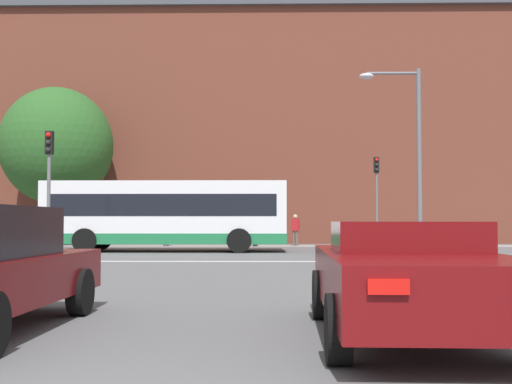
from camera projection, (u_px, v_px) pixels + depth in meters
name	position (u px, v px, depth m)	size (l,w,h in m)	color
stop_line_strip	(237.00, 261.00, 20.49)	(9.76, 0.30, 0.01)	silver
far_pavement	(248.00, 246.00, 33.38)	(70.84, 2.50, 0.01)	gray
brick_civic_building	(229.00, 124.00, 44.29)	(41.28, 15.63, 18.09)	brown
car_roadster_right	(409.00, 277.00, 7.09)	(2.10, 4.48, 1.28)	#600C0F
bus_crossing_lead	(167.00, 214.00, 27.26)	(10.16, 2.71, 2.95)	silver
traffic_light_far_right	(377.00, 187.00, 32.88)	(0.26, 0.31, 4.58)	slate
traffic_light_near_left	(49.00, 173.00, 21.98)	(0.26, 0.31, 4.39)	slate
street_lamp_junction	(408.00, 141.00, 22.45)	(2.15, 0.36, 6.65)	slate
pedestrian_waiting	(295.00, 227.00, 33.73)	(0.45, 0.36, 1.65)	brown
pedestrian_walking_east	(166.00, 227.00, 33.06)	(0.45, 0.35, 1.69)	#333851
pedestrian_walking_west	(255.00, 227.00, 32.65)	(0.42, 0.45, 1.66)	black
tree_by_building	(57.00, 146.00, 34.33)	(5.96, 5.96, 8.47)	#4C3823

